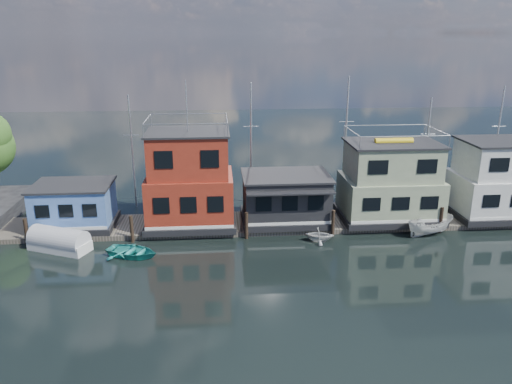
{
  "coord_description": "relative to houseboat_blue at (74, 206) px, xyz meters",
  "views": [
    {
      "loc": [
        -6.16,
        -27.72,
        15.73
      ],
      "look_at": [
        -3.01,
        12.0,
        3.0
      ],
      "focal_mm": 35.0,
      "sensor_mm": 36.0,
      "label": 1
    }
  ],
  "objects": [
    {
      "name": "houseboat_dark",
      "position": [
        17.5,
        -0.02,
        0.21
      ],
      "size": [
        7.4,
        6.1,
        4.06
      ],
      "color": "black",
      "rests_on": "dock"
    },
    {
      "name": "houseboat_white",
      "position": [
        36.5,
        0.0,
        1.33
      ],
      "size": [
        8.4,
        5.9,
        6.66
      ],
      "color": "black",
      "rests_on": "dock"
    },
    {
      "name": "tarp_runabout",
      "position": [
        -0.27,
        -3.89,
        -1.5
      ],
      "size": [
        5.02,
        3.56,
        1.9
      ],
      "rotation": [
        0.0,
        0.0,
        -0.42
      ],
      "color": "silver",
      "rests_on": "ground"
    },
    {
      "name": "houseboat_blue",
      "position": [
        0.0,
        0.0,
        0.0
      ],
      "size": [
        6.4,
        4.9,
        3.66
      ],
      "color": "black",
      "rests_on": "dock"
    },
    {
      "name": "houseboat_red",
      "position": [
        9.5,
        0.0,
        1.9
      ],
      "size": [
        7.4,
        5.9,
        11.86
      ],
      "color": "black",
      "rests_on": "dock"
    },
    {
      "name": "motorboat",
      "position": [
        28.9,
        -3.3,
        -1.41
      ],
      "size": [
        4.38,
        2.48,
        1.6
      ],
      "primitive_type": "imported",
      "rotation": [
        0.0,
        0.0,
        1.81
      ],
      "color": "silver",
      "rests_on": "ground"
    },
    {
      "name": "dock",
      "position": [
        18.0,
        0.0,
        -2.01
      ],
      "size": [
        48.0,
        5.0,
        0.4
      ],
      "primitive_type": "cube",
      "color": "#595147",
      "rests_on": "ground"
    },
    {
      "name": "background_masts",
      "position": [
        22.76,
        6.0,
        3.35
      ],
      "size": [
        36.4,
        0.16,
        12.0
      ],
      "color": "silver",
      "rests_on": "ground"
    },
    {
      "name": "pilings",
      "position": [
        17.67,
        -2.8,
        -1.11
      ],
      "size": [
        42.28,
        0.28,
        2.2
      ],
      "color": "#2D2116",
      "rests_on": "ground"
    },
    {
      "name": "houseboat_green",
      "position": [
        26.5,
        0.0,
        1.34
      ],
      "size": [
        8.4,
        5.9,
        7.03
      ],
      "color": "black",
      "rests_on": "dock"
    },
    {
      "name": "ground",
      "position": [
        18.0,
        -12.0,
        -2.21
      ],
      "size": [
        160.0,
        160.0,
        0.0
      ],
      "primitive_type": "plane",
      "color": "black",
      "rests_on": "ground"
    },
    {
      "name": "dinghy_white",
      "position": [
        19.69,
        -3.87,
        -1.61
      ],
      "size": [
        2.63,
        2.39,
        1.19
      ],
      "primitive_type": "imported",
      "rotation": [
        0.0,
        0.0,
        1.36
      ],
      "color": "beige",
      "rests_on": "ground"
    },
    {
      "name": "dinghy_teal",
      "position": [
        5.41,
        -5.51,
        -1.8
      ],
      "size": [
        4.66,
        4.02,
        0.81
      ],
      "primitive_type": "imported",
      "rotation": [
        0.0,
        0.0,
        1.2
      ],
      "color": "teal",
      "rests_on": "ground"
    }
  ]
}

